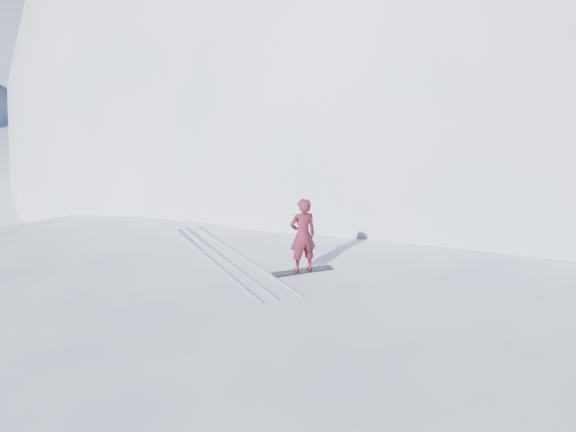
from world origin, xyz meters
The scene contains 7 objects.
near_ridge centered at (1.00, 3.00, 0.00)m, with size 36.00×28.00×4.80m, color white.
summit_peak centered at (22.00, 26.00, 0.00)m, with size 60.00×56.00×56.00m, color white.
peak_shoulder centered at (10.00, 20.00, 0.00)m, with size 28.00×24.00×18.00m, color white.
wind_bumps centered at (-0.56, 2.12, 0.00)m, with size 16.00×14.40×1.00m.
snowboard centered at (0.72, 3.00, 2.41)m, with size 1.49×0.28×0.02m, color black.
snowboarder centered at (0.72, 3.00, 3.32)m, with size 0.65×0.43×1.78m, color maroon.
board_tracks centered at (-0.84, 4.66, 2.42)m, with size 1.93×5.93×0.04m.
Camera 1 is at (-3.92, -8.54, 7.58)m, focal length 35.00 mm.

